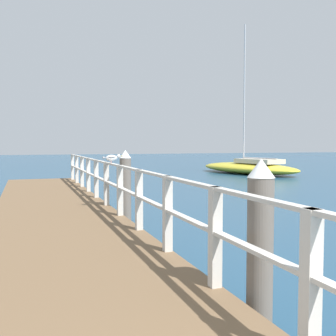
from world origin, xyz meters
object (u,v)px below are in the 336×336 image
seagull_foreground (112,158)px  dock_piling_far (125,189)px  boat_1 (249,167)px  dock_piling_near (260,249)px

seagull_foreground → dock_piling_far: bearing=113.8°
boat_1 → dock_piling_near: bearing=-134.6°
seagull_foreground → dock_piling_near: bearing=2.7°
dock_piling_far → boat_1: bearing=50.3°
dock_piling_near → boat_1: 24.33m
dock_piling_far → seagull_foreground: (-0.37, -0.17, 0.78)m
dock_piling_near → dock_piling_far: 6.12m
dock_piling_near → boat_1: bearing=59.5°
seagull_foreground → boat_1: (12.70, 15.02, -1.32)m
dock_piling_far → seagull_foreground: 0.88m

